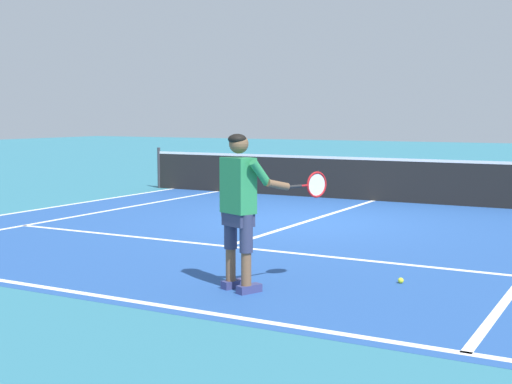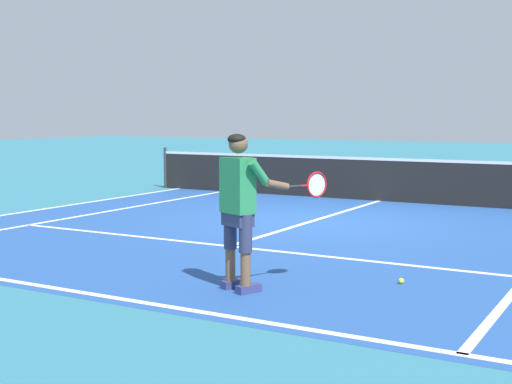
% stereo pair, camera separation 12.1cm
% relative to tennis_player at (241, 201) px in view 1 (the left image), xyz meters
% --- Properties ---
extents(ground_plane, '(80.00, 80.00, 0.00)m').
position_rel_tennis_player_xyz_m(ground_plane, '(-1.50, 5.02, -0.99)').
color(ground_plane, teal).
extents(court_inner_surface, '(10.98, 9.92, 0.00)m').
position_rel_tennis_player_xyz_m(court_inner_surface, '(-1.50, 3.83, -0.99)').
color(court_inner_surface, '#234C93').
rests_on(court_inner_surface, ground).
extents(line_baseline, '(10.98, 0.10, 0.01)m').
position_rel_tennis_player_xyz_m(line_baseline, '(-1.50, -0.92, -0.99)').
color(line_baseline, white).
rests_on(line_baseline, ground).
extents(line_service, '(8.23, 0.10, 0.01)m').
position_rel_tennis_player_xyz_m(line_service, '(-1.50, 2.19, -0.99)').
color(line_service, white).
rests_on(line_service, ground).
extents(line_centre_service, '(0.10, 6.40, 0.01)m').
position_rel_tennis_player_xyz_m(line_centre_service, '(-1.50, 5.39, -0.99)').
color(line_centre_service, white).
rests_on(line_centre_service, ground).
extents(line_singles_left, '(0.10, 9.52, 0.01)m').
position_rel_tennis_player_xyz_m(line_singles_left, '(-5.61, 3.83, -0.99)').
color(line_singles_left, white).
rests_on(line_singles_left, ground).
extents(line_doubles_left, '(0.10, 9.52, 0.01)m').
position_rel_tennis_player_xyz_m(line_doubles_left, '(-6.99, 3.83, -0.99)').
color(line_doubles_left, white).
rests_on(line_doubles_left, ground).
extents(tennis_net, '(11.96, 0.08, 1.07)m').
position_rel_tennis_player_xyz_m(tennis_net, '(-1.50, 8.59, -0.49)').
color(tennis_net, '#333338').
rests_on(tennis_net, ground).
extents(tennis_player, '(0.96, 0.98, 1.71)m').
position_rel_tennis_player_xyz_m(tennis_player, '(0.00, 0.00, 0.00)').
color(tennis_player, navy).
rests_on(tennis_player, ground).
extents(tennis_ball_near_feet, '(0.07, 0.07, 0.07)m').
position_rel_tennis_player_xyz_m(tennis_ball_near_feet, '(1.43, 1.18, -0.96)').
color(tennis_ball_near_feet, '#CCE02D').
rests_on(tennis_ball_near_feet, ground).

